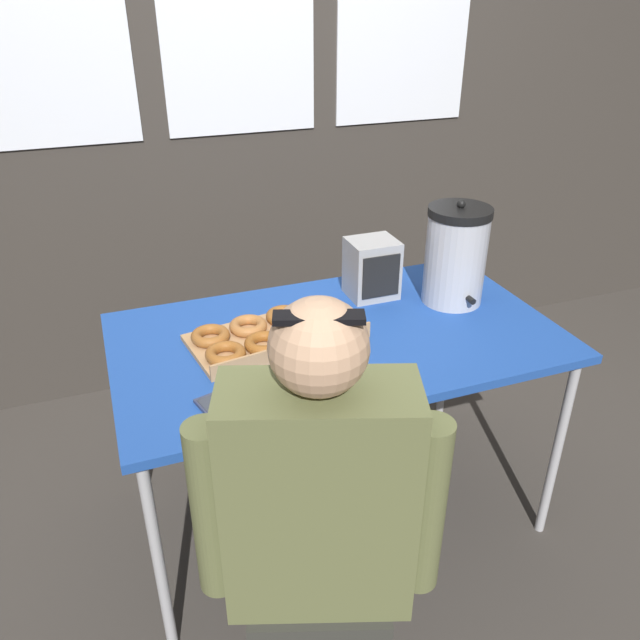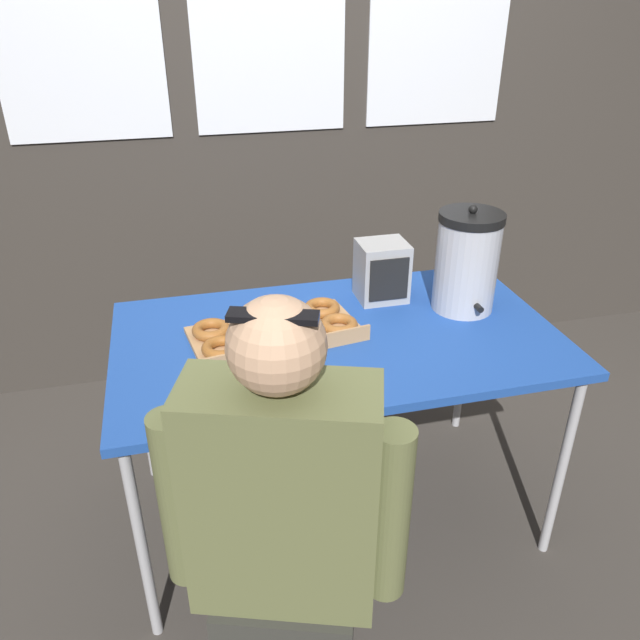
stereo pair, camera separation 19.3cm
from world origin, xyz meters
The scene contains 8 objects.
ground_plane centered at (0.00, 0.00, 0.00)m, with size 12.00×12.00×0.00m, color #3D3833.
back_wall centered at (0.00, 1.14, 1.29)m, with size 6.00×0.11×2.58m.
folding_table centered at (0.00, 0.00, 0.70)m, with size 1.39×0.80×0.75m.
donut_box centered at (-0.19, 0.04, 0.77)m, with size 0.56×0.35×0.05m.
coffee_urn centered at (0.46, 0.08, 0.92)m, with size 0.21×0.24×0.36m.
cell_phone centered at (-0.44, -0.28, 0.75)m, with size 0.12×0.17×0.01m.
space_heater centered at (0.22, 0.22, 0.85)m, with size 0.17×0.15×0.21m.
person_seated centered at (-0.30, -0.65, 0.58)m, with size 0.53×0.32×1.22m.
Camera 1 is at (-0.65, -1.59, 1.72)m, focal length 35.00 mm.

